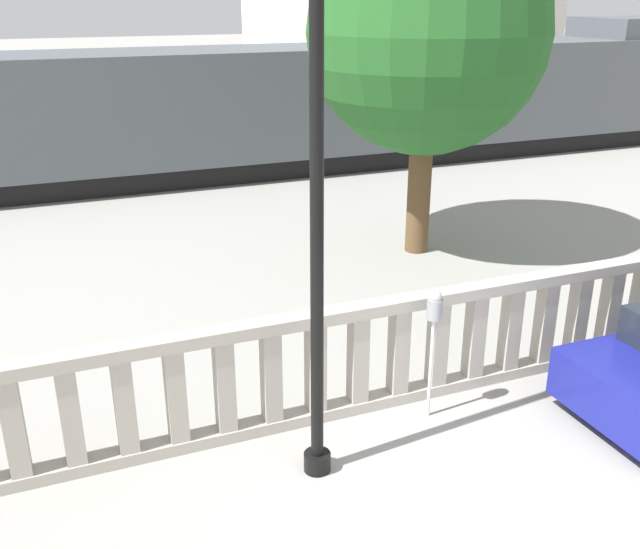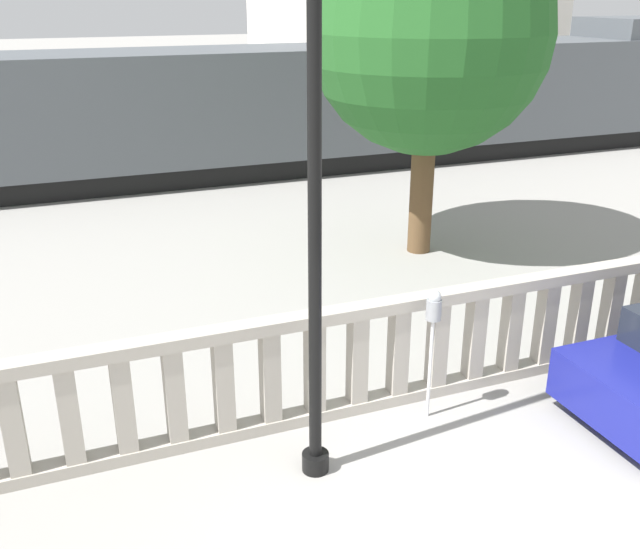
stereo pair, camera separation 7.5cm
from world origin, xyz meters
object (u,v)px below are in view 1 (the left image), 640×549
(parking_meter, at_px, (434,316))
(tree_left, at_px, (427,32))
(train_near, at_px, (308,105))
(lamppost, at_px, (317,57))

(parking_meter, xyz_separation_m, tree_left, (2.68, 5.09, 2.68))
(train_near, distance_m, tree_left, 7.66)
(lamppost, bearing_deg, parking_meter, 16.40)
(parking_meter, relative_size, train_near, 0.06)
(lamppost, xyz_separation_m, parking_meter, (1.58, 0.47, -2.83))
(lamppost, bearing_deg, tree_left, 52.52)
(tree_left, bearing_deg, train_near, 85.28)
(parking_meter, height_order, train_near, train_near)
(parking_meter, distance_m, train_near, 12.82)
(train_near, height_order, tree_left, tree_left)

